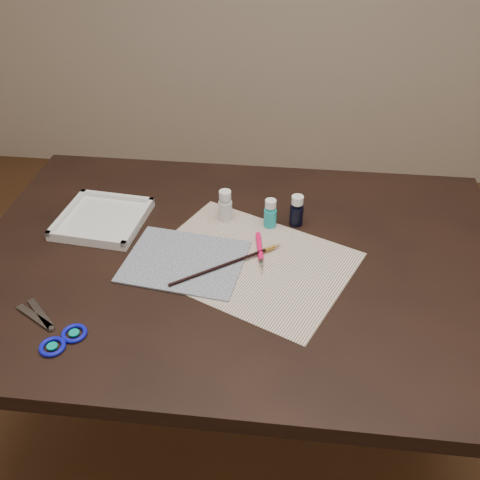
# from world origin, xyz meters

# --- Properties ---
(ground) EXTENTS (3.50, 3.50, 0.02)m
(ground) POSITION_xyz_m (0.00, 0.00, -0.01)
(ground) COLOR #422614
(ground) RESTS_ON ground
(table) EXTENTS (1.30, 0.90, 0.75)m
(table) POSITION_xyz_m (0.00, 0.00, 0.38)
(table) COLOR black
(table) RESTS_ON ground
(paper) EXTENTS (0.56, 0.50, 0.00)m
(paper) POSITION_xyz_m (0.03, -0.02, 0.75)
(paper) COLOR white
(paper) RESTS_ON table
(canvas) EXTENTS (0.30, 0.25, 0.00)m
(canvas) POSITION_xyz_m (-0.13, -0.04, 0.75)
(canvas) COLOR #131F3D
(canvas) RESTS_ON paper
(paint_bottle_white) EXTENTS (0.05, 0.05, 0.09)m
(paint_bottle_white) POSITION_xyz_m (-0.06, 0.15, 0.79)
(paint_bottle_white) COLOR silver
(paint_bottle_white) RESTS_ON table
(paint_bottle_cyan) EXTENTS (0.03, 0.03, 0.08)m
(paint_bottle_cyan) POSITION_xyz_m (0.06, 0.14, 0.79)
(paint_bottle_cyan) COLOR #1CABAD
(paint_bottle_cyan) RESTS_ON table
(paint_bottle_navy) EXTENTS (0.04, 0.04, 0.08)m
(paint_bottle_navy) POSITION_xyz_m (0.13, 0.15, 0.79)
(paint_bottle_navy) COLOR black
(paint_bottle_navy) RESTS_ON table
(paintbrush) EXTENTS (0.25, 0.19, 0.01)m
(paintbrush) POSITION_xyz_m (-0.02, -0.04, 0.76)
(paintbrush) COLOR black
(paintbrush) RESTS_ON canvas
(craft_knife) EXTENTS (0.04, 0.16, 0.01)m
(craft_knife) POSITION_xyz_m (0.05, 0.01, 0.76)
(craft_knife) COLOR #FF0C5A
(craft_knife) RESTS_ON paper
(scissors) EXTENTS (0.23, 0.19, 0.01)m
(scissors) POSITION_xyz_m (-0.37, -0.28, 0.76)
(scissors) COLOR silver
(scissors) RESTS_ON table
(palette_tray) EXTENTS (0.23, 0.23, 0.03)m
(palette_tray) POSITION_xyz_m (-0.37, 0.10, 0.76)
(palette_tray) COLOR white
(palette_tray) RESTS_ON table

